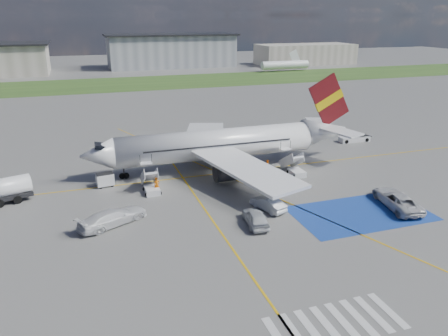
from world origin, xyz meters
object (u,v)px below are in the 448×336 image
Objects in this scene: car_silver_b at (268,204)px; van_white_a at (397,197)px; car_silver_a at (256,218)px; van_white_b at (113,215)px; belt_loader at (354,139)px; airliner at (227,143)px; gpu_cart at (105,180)px.

van_white_a is at bearing 145.73° from car_silver_b.
van_white_b is (-13.13, 4.49, 0.27)m from car_silver_a.
van_white_a is (13.35, -3.54, 0.37)m from car_silver_b.
van_white_a reaches higher than belt_loader.
airliner reaches higher than car_silver_b.
belt_loader reaches higher than car_silver_b.
airliner is at bearing -78.84° from van_white_b.
airliner is 17.40m from car_silver_a.
car_silver_a is at bearing -57.40° from gpu_cart.
gpu_cart is (-15.92, -1.85, -2.65)m from airliner.
van_white_a is 1.07× the size of van_white_b.
van_white_b is at bearing -141.93° from airliner.
gpu_cart is 0.38× the size of van_white_a.
gpu_cart is 19.93m from car_silver_b.
belt_loader is 0.94× the size of van_white_a.
car_silver_a is (-26.56, -22.50, 0.38)m from belt_loader.
car_silver_a is at bearing 8.14° from van_white_a.
belt_loader is at bearing -103.84° from van_white_a.
car_silver_b is at bearing -91.04° from airliner.
gpu_cart is 0.40× the size of van_white_b.
airliner is 22.14m from van_white_a.
airliner reaches higher than van_white_a.
van_white_a is at bearing -176.09° from car_silver_a.
airliner is 6.43× the size of van_white_a.
van_white_b reaches higher than belt_loader.
gpu_cart reaches higher than belt_loader.
van_white_b reaches higher than car_silver_a.
belt_loader is 1.26× the size of car_silver_b.
belt_loader is at bearing 2.22° from gpu_cart.
van_white_a is at bearing -36.98° from gpu_cart.
gpu_cart is at bearing -42.52° from car_silver_a.
airliner is 17.14× the size of gpu_cart.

